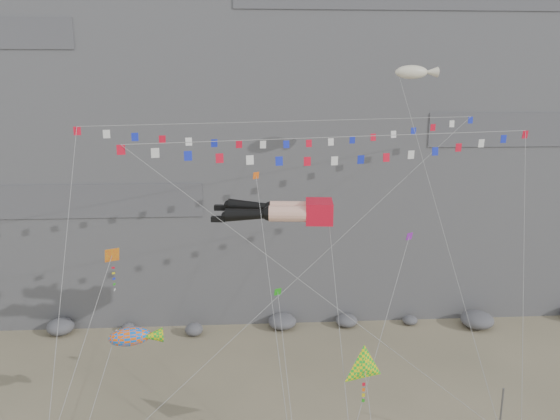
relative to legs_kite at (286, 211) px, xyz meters
name	(u,v)px	position (x,y,z in m)	size (l,w,h in m)	color
cliff	(273,55)	(0.52, 25.98, 11.29)	(80.00, 28.00, 50.00)	slate
talus_boulders	(282,322)	(0.52, 10.98, -13.11)	(60.00, 3.00, 1.20)	slate
anchor_pole_right	(500,420)	(12.58, -7.09, -11.56)	(0.12, 0.12, 4.30)	slate
legs_kite	(286,211)	(0.00, 0.00, 0.00)	(8.23, 15.81, 19.53)	red
flag_banner_upper	(298,121)	(1.20, 4.69, 5.63)	(29.58, 19.77, 28.89)	red
flag_banner_lower	(349,137)	(3.79, -1.75, 5.10)	(26.42, 8.83, 22.11)	red
harlequin_kite	(112,256)	(-10.79, -3.52, -1.78)	(4.42, 8.60, 14.57)	red
fish_windsock	(130,337)	(-9.93, -4.04, -6.85)	(4.69, 7.91, 10.03)	#FF5D0D
delta_kite	(365,368)	(3.74, -8.59, -6.92)	(2.70, 7.32, 9.44)	yellow
blimp_windsock	(412,73)	(9.75, 5.50, 9.08)	(5.29, 13.59, 26.36)	#EFE5C5
small_kite_a	(257,183)	(-1.92, -0.08, 1.99)	(2.45, 11.69, 19.62)	orange
small_kite_b	(408,241)	(7.80, -2.15, -1.58)	(7.23, 10.75, 17.27)	purple
small_kite_c	(278,296)	(-0.73, -3.65, -4.55)	(1.35, 10.22, 13.42)	#1F9F18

